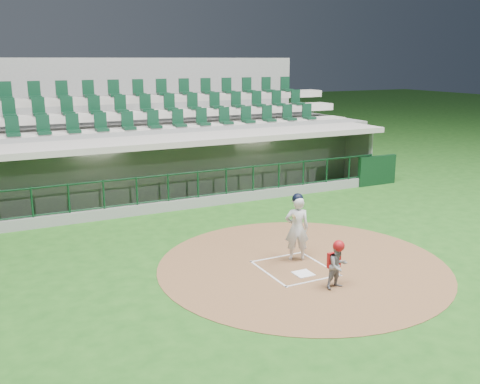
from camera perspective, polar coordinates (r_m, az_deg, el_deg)
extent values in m
plane|color=#1D4E16|center=(13.52, 5.14, -7.74)|extent=(120.00, 120.00, 0.00)
cylinder|color=brown|center=(13.51, 6.68, -7.76)|extent=(7.20, 7.20, 0.01)
cube|color=white|center=(12.97, 6.77, -8.65)|extent=(0.43, 0.43, 0.02)
cube|color=white|center=(12.92, 2.97, -8.68)|extent=(0.05, 1.80, 0.01)
cube|color=white|center=(13.67, 8.51, -7.51)|extent=(0.05, 1.80, 0.01)
cube|color=white|center=(13.95, 3.96, -6.93)|extent=(1.55, 0.05, 0.01)
cube|color=silver|center=(12.63, 7.89, -9.36)|extent=(1.55, 0.05, 0.01)
cube|color=slate|center=(20.12, -6.09, -2.07)|extent=(15.00, 3.00, 0.10)
cube|color=gray|center=(21.26, -7.70, 2.64)|extent=(15.00, 0.20, 2.70)
cube|color=#B6B1A1|center=(21.10, -7.61, 3.24)|extent=(13.50, 0.04, 0.90)
cube|color=gray|center=(23.39, 11.33, 3.52)|extent=(0.20, 3.00, 2.70)
cube|color=#9E978E|center=(19.30, -6.05, 5.90)|extent=(15.40, 3.50, 0.20)
cube|color=gray|center=(18.54, -4.47, -1.19)|extent=(15.00, 0.15, 0.40)
cube|color=black|center=(18.19, -4.56, 3.61)|extent=(15.00, 0.01, 0.95)
cube|color=brown|center=(21.00, -7.11, -0.64)|extent=(12.75, 0.40, 0.45)
cube|color=white|center=(18.74, -14.96, 4.86)|extent=(1.30, 0.35, 0.04)
cube|color=white|center=(20.76, 1.54, 6.18)|extent=(1.30, 0.35, 0.04)
cube|color=black|center=(22.41, 14.39, 2.25)|extent=(1.80, 0.18, 1.20)
imported|color=maroon|center=(19.31, -22.06, -0.76)|extent=(1.31, 0.94, 1.83)
imported|color=maroon|center=(20.27, -11.88, 0.59)|extent=(1.13, 0.69, 1.80)
imported|color=#B61713|center=(21.51, -2.43, 1.51)|extent=(0.95, 0.76, 1.69)
imported|color=maroon|center=(22.98, 7.01, 2.50)|extent=(1.80, 0.69, 1.90)
cube|color=slate|center=(22.75, -9.07, 4.10)|extent=(17.00, 6.50, 2.50)
cube|color=#ACA59B|center=(21.17, -7.96, 6.56)|extent=(16.60, 0.95, 0.30)
cube|color=#B0AA9F|center=(22.00, -8.81, 8.25)|extent=(16.60, 0.95, 0.30)
cube|color=#9F998F|center=(22.86, -9.60, 9.81)|extent=(16.60, 0.95, 0.30)
cube|color=slate|center=(25.76, -11.46, 8.23)|extent=(17.00, 0.25, 5.05)
imported|color=silver|center=(13.56, 6.09, -3.89)|extent=(0.72, 0.61, 1.67)
sphere|color=black|center=(13.35, 6.18, -0.72)|extent=(0.28, 0.28, 0.28)
cylinder|color=tan|center=(13.11, 5.80, -2.66)|extent=(0.58, 0.79, 0.39)
imported|color=gray|center=(12.17, 10.39, -7.76)|extent=(0.53, 0.43, 1.04)
sphere|color=#9F1116|center=(12.00, 10.49, -5.69)|extent=(0.26, 0.26, 0.26)
cube|color=#AA1214|center=(12.25, 9.99, -7.15)|extent=(0.32, 0.10, 0.35)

